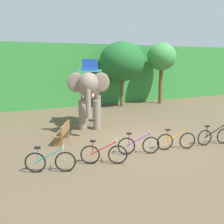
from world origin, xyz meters
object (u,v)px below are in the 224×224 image
tree_left (162,57)px  bike_orange (176,141)px  bike_red (104,154)px  bike_purple (139,145)px  tree_center (122,62)px  wooden_bench (63,132)px  elephant (90,88)px  bike_black (214,136)px  bike_teal (50,161)px

tree_left → bike_orange: size_ratio=3.11×
bike_red → bike_purple: (1.65, 0.32, 0.00)m
tree_center → bike_purple: 11.24m
tree_center → wooden_bench: tree_center is taller
bike_red → bike_orange: (3.38, 0.12, 0.00)m
bike_red → bike_orange: 3.38m
elephant → bike_purple: (0.27, -4.85, -1.82)m
bike_purple → tree_center: bearing=66.5°
bike_purple → bike_orange: same height
elephant → bike_red: 5.65m
elephant → bike_black: bearing=-53.1°
tree_center → bike_purple: tree_center is taller
bike_black → elephant: bearing=126.9°
bike_black → wooden_bench: (-6.04, 3.19, 0.09)m
bike_red → bike_black: bearing=-1.0°
tree_left → bike_black: tree_left is taller
bike_purple → bike_black: 3.70m
tree_left → bike_teal: bearing=-139.4°
tree_left → elephant: size_ratio=1.23×
bike_orange → bike_black: bearing=-6.2°
elephant → bike_orange: bearing=-68.5°
bike_red → wooden_bench: bearing=103.0°
bike_purple → wooden_bench: bearing=130.4°
bike_purple → wooden_bench: (-2.37, 2.78, 0.09)m
bike_purple → bike_black: same height
bike_black → bike_teal: bearing=178.2°
tree_center → elephant: (-4.57, -5.02, -1.40)m
bike_teal → bike_red: same height
bike_purple → tree_left: bearing=50.6°
elephant → bike_orange: (1.99, -5.05, -1.82)m
bike_purple → bike_teal: bearing=-177.1°
tree_left → bike_purple: 13.09m
elephant → wooden_bench: bearing=-135.2°
bike_purple → wooden_bench: bike_purple is taller
tree_left → bike_purple: (-8.00, -9.72, -3.58)m
bike_orange → tree_left: bearing=57.7°
bike_teal → wooden_bench: bearing=68.1°
bike_red → bike_teal: bearing=175.8°
tree_center → tree_left: 3.72m
elephant → bike_teal: size_ratio=2.61×
bike_teal → bike_orange: (5.28, -0.02, 0.00)m
tree_left → bike_black: 11.58m
tree_center → elephant: bearing=-132.3°
bike_purple → bike_orange: size_ratio=0.99×
bike_black → tree_left: bearing=66.9°
bike_teal → bike_red: bearing=-4.2°
bike_purple → bike_orange: bearing=-6.5°
elephant → bike_red: elephant is taller
elephant → tree_center: bearing=47.7°
bike_red → wooden_bench: size_ratio=1.04×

